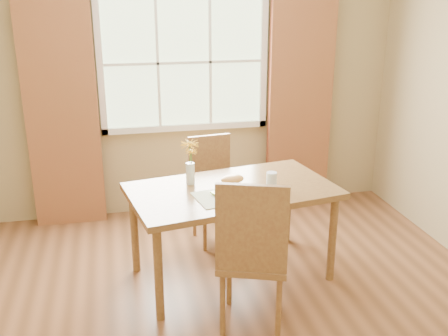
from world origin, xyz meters
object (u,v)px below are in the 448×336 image
Objects in this scene: chair_far at (213,184)px; croissant_sandwich at (232,184)px; water_glass at (272,180)px; chair_near at (252,250)px; flower_vase at (190,158)px; dining_table at (232,197)px.

chair_far is 4.90× the size of croissant_sandwich.
chair_far reaches higher than croissant_sandwich.
water_glass is (0.30, -0.75, 0.29)m from chair_far.
chair_near is 3.10× the size of flower_vase.
water_glass is 0.64m from flower_vase.
flower_vase is at bearing 126.10° from croissant_sandwich.
flower_vase is at bearing 160.88° from water_glass.
croissant_sandwich is at bearing -166.91° from water_glass.
chair_far is 0.76m from flower_vase.
croissant_sandwich is at bearing -98.68° from chair_far.
chair_near is 0.97m from flower_vase.
croissant_sandwich is (0.00, 0.58, 0.24)m from chair_near.
chair_near is 1.15× the size of chair_far.
dining_table is 13.86× the size of water_glass.
dining_table is at bearing 170.24° from water_glass.
dining_table is 0.33m from water_glass.
chair_far is at bearing 62.76° from flower_vase.
dining_table is 0.20m from croissant_sandwich.
dining_table is at bearing -96.54° from chair_far.
chair_near reaches higher than dining_table.
chair_far reaches higher than dining_table.
dining_table is 4.77× the size of flower_vase.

